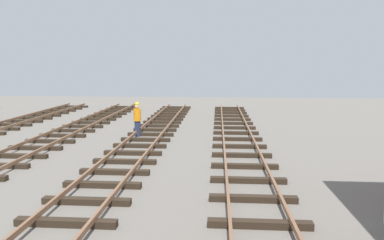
{
  "coord_description": "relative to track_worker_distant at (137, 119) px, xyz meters",
  "views": [
    {
      "loc": [
        0.32,
        -2.41,
        3.87
      ],
      "look_at": [
        -0.74,
        12.35,
        1.56
      ],
      "focal_mm": 33.61,
      "sensor_mm": 36.0,
      "label": 1
    }
  ],
  "objects": [
    {
      "name": "track_worker_distant",
      "position": [
        0.0,
        0.0,
        0.0
      ],
      "size": [
        0.4,
        0.4,
        1.87
      ],
      "color": "#262D4C",
      "rests_on": "ground"
    }
  ]
}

